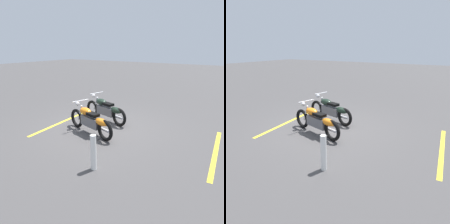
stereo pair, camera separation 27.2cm
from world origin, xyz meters
TOP-DOWN VIEW (x-y plane):
  - ground_plane at (0.00, 0.00)m, footprint 60.00×60.00m
  - motorcycle_bright_foreground at (0.14, -0.66)m, footprint 2.18×0.78m
  - motorcycle_dark_foreground at (-0.17, 0.64)m, footprint 2.19×0.76m
  - bollard_post at (1.54, -2.31)m, footprint 0.14×0.14m
  - parking_stripe_near at (-1.51, -0.39)m, footprint 0.38×3.20m
  - parking_stripe_mid at (3.80, 0.20)m, footprint 0.38×3.20m

SIDE VIEW (x-z plane):
  - ground_plane at x=0.00m, z-range 0.00..0.00m
  - parking_stripe_near at x=-1.51m, z-range 0.00..0.01m
  - parking_stripe_mid at x=3.80m, z-range 0.00..0.01m
  - bollard_post at x=1.54m, z-range 0.00..0.86m
  - motorcycle_bright_foreground at x=0.14m, z-range -0.06..0.98m
  - motorcycle_dark_foreground at x=-0.17m, z-range -0.06..0.98m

